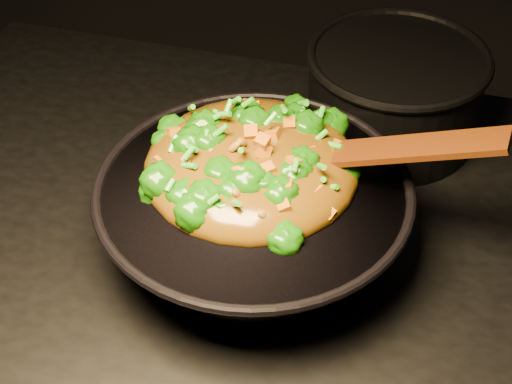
% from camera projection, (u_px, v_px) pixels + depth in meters
% --- Properties ---
extents(wok, '(0.39, 0.39, 0.10)m').
position_uv_depth(wok, '(254.00, 219.00, 0.92)').
color(wok, black).
rests_on(wok, stovetop).
extents(stir_fry, '(0.30, 0.30, 0.09)m').
position_uv_depth(stir_fry, '(251.00, 141.00, 0.88)').
color(stir_fry, '#185806').
rests_on(stir_fry, wok).
extents(spatula, '(0.27, 0.07, 0.11)m').
position_uv_depth(spatula, '(378.00, 151.00, 0.86)').
color(spatula, '#330D06').
rests_on(spatula, wok).
extents(back_pot, '(0.31, 0.31, 0.13)m').
position_uv_depth(back_pot, '(394.00, 94.00, 1.07)').
color(back_pot, black).
rests_on(back_pot, stovetop).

